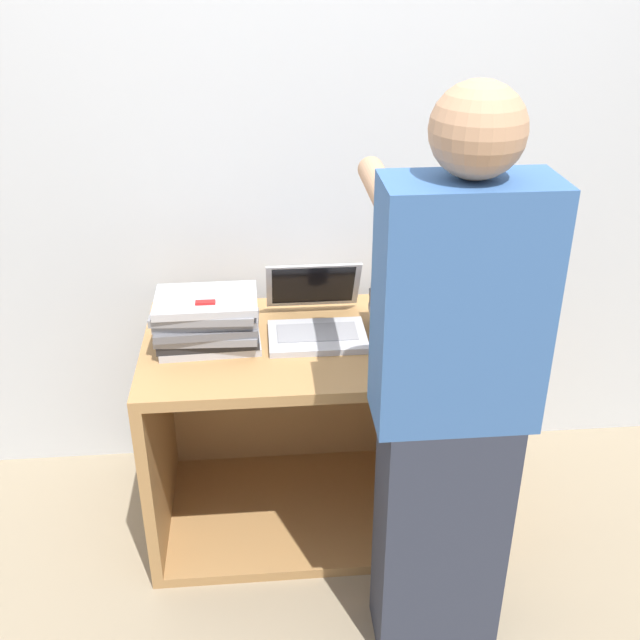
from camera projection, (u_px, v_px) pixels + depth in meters
name	position (u px, v px, depth m)	size (l,w,h in m)	color
ground_plane	(326.00, 578.00, 2.44)	(12.00, 12.00, 0.00)	gray
wall_back	(307.00, 154.00, 2.56)	(8.00, 0.05, 2.40)	silver
cart	(316.00, 419.00, 2.63)	(1.12, 0.65, 0.71)	#A87A47
laptop_open	(316.00, 319.00, 2.43)	(0.31, 0.34, 0.21)	#B7B7BC
laptop_stack_left	(207.00, 320.00, 2.34)	(0.33, 0.25, 0.17)	#B7B7BC
laptop_stack_right	(423.00, 315.00, 2.39)	(0.33, 0.24, 0.15)	#232326
person	(451.00, 405.00, 1.90)	(0.40, 0.53, 1.61)	#2D3342
inventory_tag	(205.00, 302.00, 2.25)	(0.06, 0.02, 0.01)	red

